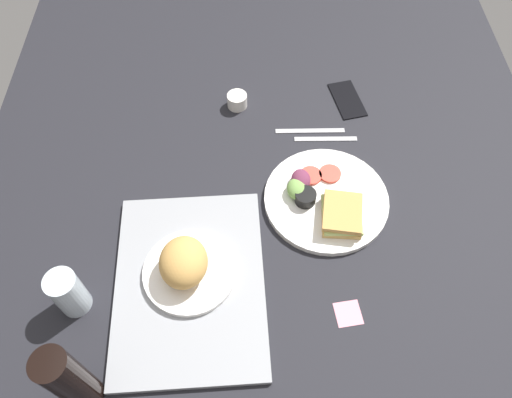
# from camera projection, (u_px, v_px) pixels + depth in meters

# --- Properties ---
(ground_plane) EXTENTS (1.90, 1.50, 0.03)m
(ground_plane) POSITION_uv_depth(u_px,v_px,m) (268.00, 218.00, 1.20)
(ground_plane) COLOR black
(serving_tray) EXTENTS (0.46, 0.35, 0.02)m
(serving_tray) POSITION_uv_depth(u_px,v_px,m) (190.00, 283.00, 1.08)
(serving_tray) COLOR gray
(serving_tray) RESTS_ON ground_plane
(bread_plate_near) EXTENTS (0.21, 0.21, 0.10)m
(bread_plate_near) POSITION_uv_depth(u_px,v_px,m) (186.00, 266.00, 1.06)
(bread_plate_near) COLOR white
(bread_plate_near) RESTS_ON serving_tray
(plate_with_salad) EXTENTS (0.31, 0.31, 0.05)m
(plate_with_salad) POSITION_uv_depth(u_px,v_px,m) (325.00, 200.00, 1.20)
(plate_with_salad) COLOR white
(plate_with_salad) RESTS_ON ground_plane
(drinking_glass) EXTENTS (0.07, 0.07, 0.12)m
(drinking_glass) POSITION_uv_depth(u_px,v_px,m) (68.00, 293.00, 1.02)
(drinking_glass) COLOR silver
(drinking_glass) RESTS_ON ground_plane
(soda_bottle) EXTENTS (0.06, 0.06, 0.23)m
(soda_bottle) POSITION_uv_depth(u_px,v_px,m) (70.00, 380.00, 0.87)
(soda_bottle) COLOR black
(soda_bottle) RESTS_ON ground_plane
(espresso_cup) EXTENTS (0.06, 0.06, 0.04)m
(espresso_cup) POSITION_uv_depth(u_px,v_px,m) (237.00, 101.00, 1.37)
(espresso_cup) COLOR silver
(espresso_cup) RESTS_ON ground_plane
(fork) EXTENTS (0.02, 0.17, 0.01)m
(fork) POSITION_uv_depth(u_px,v_px,m) (326.00, 139.00, 1.32)
(fork) COLOR #B7B7BC
(fork) RESTS_ON ground_plane
(knife) EXTENTS (0.02, 0.19, 0.01)m
(knife) POSITION_uv_depth(u_px,v_px,m) (310.00, 131.00, 1.34)
(knife) COLOR #B7B7BC
(knife) RESTS_ON ground_plane
(cell_phone) EXTENTS (0.16, 0.10, 0.01)m
(cell_phone) POSITION_uv_depth(u_px,v_px,m) (347.00, 99.00, 1.40)
(cell_phone) COLOR black
(cell_phone) RESTS_ON ground_plane
(sticky_note) EXTENTS (0.06, 0.06, 0.00)m
(sticky_note) POSITION_uv_depth(u_px,v_px,m) (348.00, 313.00, 1.05)
(sticky_note) COLOR pink
(sticky_note) RESTS_ON ground_plane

